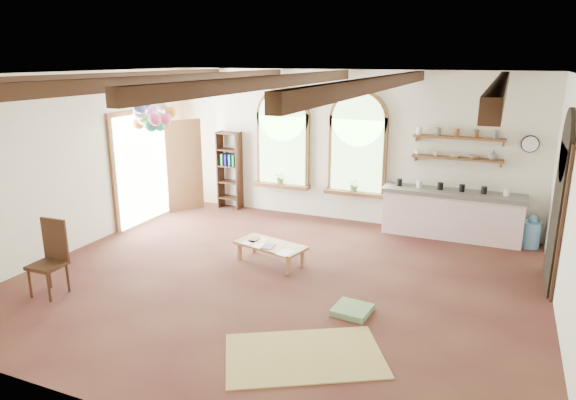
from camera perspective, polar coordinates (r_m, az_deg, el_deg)
The scene contains 27 objects.
floor at distance 8.29m, azimuth -1.16°, elevation -8.89°, with size 8.00×8.00×0.00m, color #533122.
ceiling_beams at distance 7.55m, azimuth -1.30°, elevation 13.04°, with size 6.20×6.80×0.18m, color #331B10, non-canonical shape.
window_left at distance 11.39m, azimuth -0.60°, elevation 6.47°, with size 1.30×0.28×2.20m.
window_right at distance 10.83m, azimuth 7.71°, elevation 5.85°, with size 1.30×0.28×2.20m.
left_doorway at distance 11.41m, azimuth -15.80°, elevation 3.43°, with size 0.10×1.90×2.50m, color brown.
right_doorway at distance 8.74m, azimuth 27.65°, elevation -1.74°, with size 0.10×1.30×2.40m, color black.
kitchen_counter at distance 10.54m, azimuth 17.68°, elevation -1.49°, with size 2.68×0.62×0.94m.
wall_shelf_lower at distance 10.46m, azimuth 18.27°, elevation 4.41°, with size 1.70×0.24×0.04m, color brown.
wall_shelf_upper at distance 10.40m, azimuth 18.45°, elevation 6.57°, with size 1.70×0.24×0.04m, color brown.
wall_clock at distance 10.46m, azimuth 25.31°, elevation 5.65°, with size 0.32×0.32×0.04m, color black.
bookshelf at distance 12.00m, azimuth -6.50°, elevation 3.28°, with size 0.53×0.32×1.80m.
coffee_table at distance 8.83m, azimuth -1.96°, elevation -5.15°, with size 1.33×0.84×0.35m.
side_chair at distance 8.48m, azimuth -24.96°, elevation -7.44°, with size 0.46×0.46×1.14m.
floor_mat at distance 6.39m, azimuth 1.81°, elevation -16.86°, with size 1.86×1.15×0.02m, color tan.
floor_cushion at distance 7.35m, azimuth 7.15°, elevation -12.03°, with size 0.49×0.49×0.08m, color #688C60.
water_jug_a at distance 10.59m, azimuth 25.41°, elevation -3.36°, with size 0.33×0.33×0.63m.
water_jug_b at distance 10.57m, azimuth 22.98°, elevation -3.18°, with size 0.31×0.31×0.60m.
balloon_cluster at distance 10.41m, azimuth -14.77°, elevation 9.00°, with size 0.87×0.91×1.15m.
table_book at distance 9.07m, azimuth -4.20°, elevation -4.26°, with size 0.16×0.22×0.02m, color olive.
tablet at distance 8.69m, azimuth -2.23°, elevation -5.17°, with size 0.19×0.27×0.01m, color black.
potted_plant_left at distance 11.44m, azimuth -0.80°, elevation 2.52°, with size 0.27×0.23×0.30m, color #598C4C.
potted_plant_right at distance 10.89m, azimuth 7.42°, elevation 1.71°, with size 0.27×0.23×0.30m, color #598C4C.
shelf_cup_a at distance 10.54m, azimuth 14.23°, elevation 5.17°, with size 0.12×0.10×0.10m, color white.
shelf_cup_b at distance 10.49m, azimuth 16.12°, elevation 4.98°, with size 0.10×0.10×0.09m, color beige.
shelf_bowl_a at distance 10.46m, azimuth 18.01°, elevation 4.69°, with size 0.22×0.22×0.05m, color beige.
shelf_bowl_b at distance 10.44m, azimuth 19.93°, elevation 4.52°, with size 0.20×0.20×0.06m, color #8C664C.
shelf_vase at distance 10.41m, azimuth 21.88°, elevation 4.67°, with size 0.18×0.18×0.19m, color slate.
Camera 1 is at (3.10, -6.88, 3.43)m, focal length 32.00 mm.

